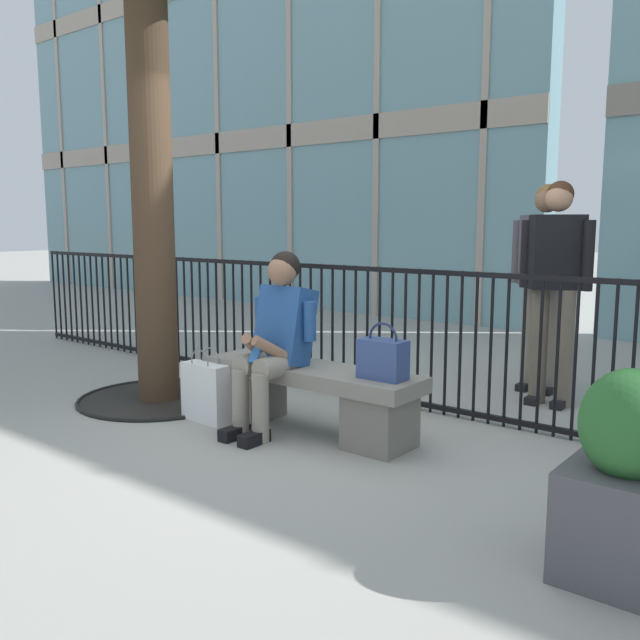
{
  "coord_description": "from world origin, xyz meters",
  "views": [
    {
      "loc": [
        2.8,
        -3.39,
        1.4
      ],
      "look_at": [
        0.0,
        0.1,
        0.75
      ],
      "focal_mm": 37.68,
      "sensor_mm": 36.0,
      "label": 1
    }
  ],
  "objects_px": {
    "stone_bench": "(311,392)",
    "shopping_bag": "(206,392)",
    "handbag_on_bench": "(383,358)",
    "bystander_at_railing": "(544,272)",
    "bystander_further_back": "(555,276)",
    "planter": "(627,484)",
    "seated_person_with_phone": "(276,336)"
  },
  "relations": [
    {
      "from": "stone_bench",
      "to": "shopping_bag",
      "type": "xyz_separation_m",
      "value": [
        -0.73,
        -0.28,
        -0.06
      ]
    },
    {
      "from": "handbag_on_bench",
      "to": "bystander_at_railing",
      "type": "xyz_separation_m",
      "value": [
        0.21,
        2.07,
        0.42
      ]
    },
    {
      "from": "shopping_bag",
      "to": "bystander_further_back",
      "type": "xyz_separation_m",
      "value": [
        1.74,
        1.97,
        0.79
      ]
    },
    {
      "from": "handbag_on_bench",
      "to": "bystander_further_back",
      "type": "height_order",
      "value": "bystander_further_back"
    },
    {
      "from": "stone_bench",
      "to": "bystander_at_railing",
      "type": "relative_size",
      "value": 0.94
    },
    {
      "from": "bystander_at_railing",
      "to": "planter",
      "type": "bearing_deg",
      "value": -63.38
    },
    {
      "from": "stone_bench",
      "to": "handbag_on_bench",
      "type": "height_order",
      "value": "handbag_on_bench"
    },
    {
      "from": "stone_bench",
      "to": "bystander_at_railing",
      "type": "height_order",
      "value": "bystander_at_railing"
    },
    {
      "from": "handbag_on_bench",
      "to": "seated_person_with_phone",
      "type": "bearing_deg",
      "value": -171.28
    },
    {
      "from": "shopping_bag",
      "to": "planter",
      "type": "bearing_deg",
      "value": -8.23
    },
    {
      "from": "planter",
      "to": "handbag_on_bench",
      "type": "bearing_deg",
      "value": 156.53
    },
    {
      "from": "handbag_on_bench",
      "to": "shopping_bag",
      "type": "height_order",
      "value": "handbag_on_bench"
    },
    {
      "from": "shopping_bag",
      "to": "bystander_at_railing",
      "type": "distance_m",
      "value": 2.9
    },
    {
      "from": "bystander_at_railing",
      "to": "bystander_further_back",
      "type": "relative_size",
      "value": 1.0
    },
    {
      "from": "planter",
      "to": "bystander_further_back",
      "type": "bearing_deg",
      "value": 115.86
    },
    {
      "from": "seated_person_with_phone",
      "to": "planter",
      "type": "xyz_separation_m",
      "value": [
        2.37,
        -0.57,
        -0.26
      ]
    },
    {
      "from": "seated_person_with_phone",
      "to": "bystander_further_back",
      "type": "xyz_separation_m",
      "value": [
        1.21,
        1.82,
        0.35
      ]
    },
    {
      "from": "seated_person_with_phone",
      "to": "shopping_bag",
      "type": "relative_size",
      "value": 2.31
    },
    {
      "from": "seated_person_with_phone",
      "to": "bystander_further_back",
      "type": "distance_m",
      "value": 2.21
    },
    {
      "from": "stone_bench",
      "to": "shopping_bag",
      "type": "distance_m",
      "value": 0.78
    },
    {
      "from": "stone_bench",
      "to": "bystander_at_railing",
      "type": "xyz_separation_m",
      "value": [
        0.79,
        2.06,
        0.73
      ]
    },
    {
      "from": "stone_bench",
      "to": "planter",
      "type": "relative_size",
      "value": 1.88
    },
    {
      "from": "stone_bench",
      "to": "bystander_at_railing",
      "type": "bearing_deg",
      "value": 69.02
    },
    {
      "from": "shopping_bag",
      "to": "stone_bench",
      "type": "bearing_deg",
      "value": 21.09
    },
    {
      "from": "handbag_on_bench",
      "to": "stone_bench",
      "type": "bearing_deg",
      "value": 179.01
    },
    {
      "from": "handbag_on_bench",
      "to": "planter",
      "type": "relative_size",
      "value": 0.41
    },
    {
      "from": "seated_person_with_phone",
      "to": "stone_bench",
      "type": "bearing_deg",
      "value": 33.58
    },
    {
      "from": "seated_person_with_phone",
      "to": "handbag_on_bench",
      "type": "xyz_separation_m",
      "value": [
        0.77,
        0.12,
        -0.07
      ]
    },
    {
      "from": "stone_bench",
      "to": "planter",
      "type": "bearing_deg",
      "value": -17.89
    },
    {
      "from": "stone_bench",
      "to": "shopping_bag",
      "type": "relative_size",
      "value": 3.05
    },
    {
      "from": "handbag_on_bench",
      "to": "bystander_at_railing",
      "type": "height_order",
      "value": "bystander_at_railing"
    },
    {
      "from": "seated_person_with_phone",
      "to": "handbag_on_bench",
      "type": "relative_size",
      "value": 3.44
    }
  ]
}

